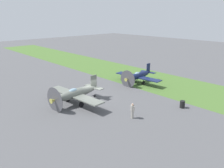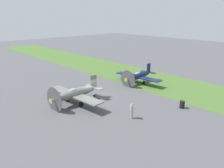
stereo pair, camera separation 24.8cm
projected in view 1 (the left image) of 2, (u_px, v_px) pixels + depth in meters
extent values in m
plane|color=#515154|center=(94.00, 98.00, 30.27)|extent=(160.00, 160.00, 0.00)
cube|color=#476B2D|center=(153.00, 80.00, 38.73)|extent=(120.00, 11.00, 0.01)
ellipsoid|color=slate|center=(77.00, 93.00, 28.24)|extent=(1.71, 6.54, 1.18)
cube|color=slate|center=(74.00, 95.00, 28.01)|extent=(9.23, 2.36, 0.13)
cube|color=slate|center=(94.00, 82.00, 30.07)|extent=(0.18, 1.05, 1.81)
cube|color=slate|center=(94.00, 87.00, 30.29)|extent=(3.10, 1.10, 0.10)
cone|color=#B7B24C|center=(53.00, 100.00, 25.78)|extent=(0.66, 0.71, 0.61)
cylinder|color=#4C4C51|center=(55.00, 100.00, 25.92)|extent=(3.04, 0.29, 3.04)
ellipsoid|color=#8CB2C6|center=(73.00, 91.00, 27.71)|extent=(0.77, 1.38, 0.67)
cylinder|color=black|center=(81.00, 105.00, 27.33)|extent=(0.26, 0.66, 0.65)
cylinder|color=black|center=(81.00, 101.00, 27.19)|extent=(0.11, 0.11, 0.91)
cylinder|color=black|center=(68.00, 99.00, 29.10)|extent=(0.26, 0.66, 0.65)
cylinder|color=black|center=(67.00, 96.00, 28.96)|extent=(0.11, 0.11, 0.91)
cylinder|color=black|center=(95.00, 96.00, 30.75)|extent=(0.14, 0.31, 0.30)
ellipsoid|color=#141E47|center=(139.00, 75.00, 36.88)|extent=(1.54, 5.99, 1.08)
cube|color=#141E47|center=(138.00, 77.00, 36.67)|extent=(8.45, 2.13, 0.12)
cube|color=#141E47|center=(148.00, 68.00, 38.55)|extent=(0.16, 0.96, 1.65)
cube|color=#141E47|center=(148.00, 72.00, 38.75)|extent=(2.84, 1.00, 0.09)
cone|color=#B7B24C|center=(127.00, 79.00, 34.64)|extent=(0.60, 0.65, 0.56)
cylinder|color=#4C4C51|center=(128.00, 79.00, 34.76)|extent=(2.78, 0.25, 2.79)
ellipsoid|color=#8CB2C6|center=(137.00, 74.00, 36.40)|extent=(0.70, 1.26, 0.61)
cylinder|color=black|center=(143.00, 83.00, 36.04)|extent=(0.24, 0.61, 0.59)
cylinder|color=black|center=(144.00, 81.00, 35.92)|extent=(0.10, 0.10, 0.84)
cylinder|color=black|center=(131.00, 80.00, 37.67)|extent=(0.24, 0.61, 0.59)
cylinder|color=black|center=(131.00, 78.00, 37.55)|extent=(0.10, 0.10, 0.84)
cylinder|color=black|center=(148.00, 79.00, 39.17)|extent=(0.13, 0.29, 0.28)
cylinder|color=#9E998E|center=(132.00, 114.00, 24.36)|extent=(0.30, 0.30, 0.88)
cylinder|color=#9E998E|center=(133.00, 108.00, 24.13)|extent=(0.38, 0.38, 0.62)
sphere|color=tan|center=(133.00, 105.00, 24.01)|extent=(0.23, 0.23, 0.23)
cylinder|color=#9E998E|center=(131.00, 107.00, 24.34)|extent=(0.11, 0.11, 0.59)
cylinder|color=#9E998E|center=(134.00, 109.00, 23.93)|extent=(0.11, 0.11, 0.59)
cylinder|color=black|center=(182.00, 104.00, 27.10)|extent=(0.60, 0.60, 0.90)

